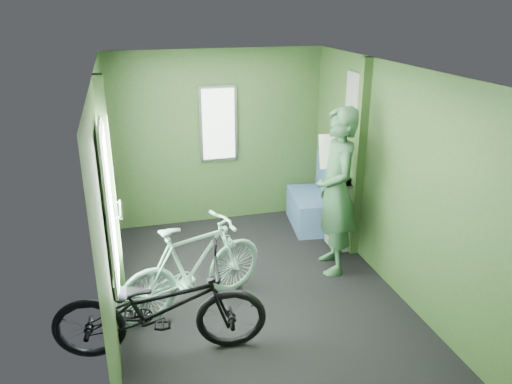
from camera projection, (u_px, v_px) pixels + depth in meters
room at (254, 161)px, 4.70m from camera, size 4.00×4.02×2.31m
bicycle_black at (164, 353)px, 4.32m from camera, size 1.87×0.96×1.00m
bicycle_mint at (195, 308)px, 4.96m from camera, size 1.66×1.07×0.98m
passenger at (336, 192)px, 5.37m from camera, size 0.55×0.77×1.85m
waste_box at (341, 214)px, 6.05m from camera, size 0.25×0.35×0.86m
bench_seat at (312, 206)px, 6.68m from camera, size 0.60×0.93×0.92m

